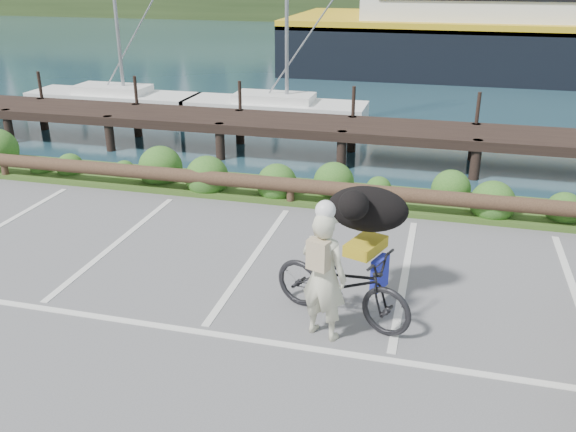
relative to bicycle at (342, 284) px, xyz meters
name	(u,v)px	position (x,y,z in m)	size (l,w,h in m)	color
ground	(212,317)	(-1.80, -0.45, -0.56)	(72.00, 72.00, 0.00)	#5A5A5C
harbor_backdrop	(434,4)	(-1.42, 78.07, -0.56)	(170.00, 160.00, 30.00)	#1B3742
vegetation_strip	(298,192)	(-1.80, 4.85, -0.51)	(34.00, 1.60, 0.10)	#3D5B21
log_rail	(290,205)	(-1.80, 4.15, -0.56)	(32.00, 0.30, 0.60)	#443021
bicycle	(342,284)	(0.00, 0.00, 0.00)	(0.75, 2.15, 1.13)	black
cyclist	(324,276)	(-0.17, -0.47, 0.35)	(0.66, 0.44, 1.82)	beige
dog	(368,209)	(0.23, 0.65, 0.90)	(1.17, 0.57, 0.68)	black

